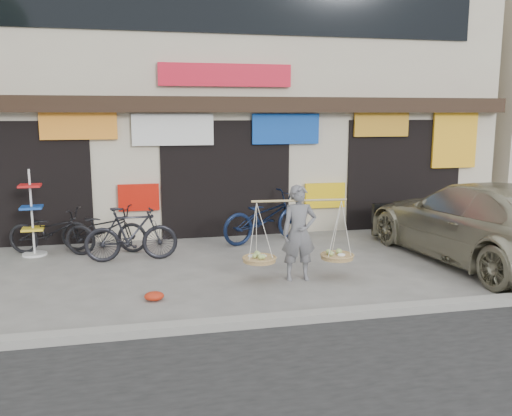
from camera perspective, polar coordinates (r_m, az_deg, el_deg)
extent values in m
plane|color=gray|center=(9.51, 0.43, -7.55)|extent=(70.00, 70.00, 0.00)
cube|color=gray|center=(7.66, 3.87, -11.49)|extent=(70.00, 0.25, 0.12)
cube|color=beige|center=(15.48, -5.11, 12.28)|extent=(14.00, 6.00, 7.00)
cube|color=black|center=(12.70, -3.32, 20.55)|extent=(12.00, 0.06, 1.20)
cube|color=black|center=(12.36, -3.12, 10.82)|extent=(14.00, 0.35, 0.35)
cube|color=black|center=(12.91, -23.48, 2.41)|extent=(3.00, 0.60, 2.70)
cube|color=black|center=(12.84, -3.34, 3.18)|extent=(3.00, 0.60, 2.70)
cube|color=black|center=(14.26, 14.83, 3.55)|extent=(3.00, 0.60, 2.70)
cube|color=orange|center=(12.31, -18.17, 8.26)|extent=(1.60, 0.08, 0.60)
cube|color=white|center=(12.29, -8.73, 8.16)|extent=(1.80, 0.08, 0.70)
cube|color=#0D41A9|center=(12.73, 3.14, 8.32)|extent=(1.60, 0.08, 0.70)
cube|color=orange|center=(13.58, 13.06, 8.60)|extent=(1.40, 0.08, 0.60)
cube|color=yellow|center=(14.57, 20.16, 6.75)|extent=(1.20, 0.08, 1.40)
cube|color=red|center=(12.39, -12.24, 1.10)|extent=(0.90, 0.08, 0.60)
cube|color=yellow|center=(13.18, 7.27, 1.32)|extent=(1.00, 0.08, 0.60)
cube|color=red|center=(12.45, -3.20, 13.81)|extent=(3.00, 0.08, 0.50)
imported|color=slate|center=(9.34, 4.55, -2.64)|extent=(0.63, 0.44, 1.66)
cylinder|color=tan|center=(9.23, 4.60, 0.79)|extent=(1.65, 0.17, 0.04)
cylinder|color=tan|center=(9.33, 0.36, -5.46)|extent=(0.56, 0.56, 0.07)
ellipsoid|color=#A5BF66|center=(9.31, 0.36, -5.11)|extent=(0.39, 0.39, 0.10)
cylinder|color=tan|center=(9.61, 8.53, -5.10)|extent=(0.56, 0.56, 0.07)
ellipsoid|color=#A5BF66|center=(9.60, 8.54, -4.76)|extent=(0.39, 0.39, 0.10)
imported|color=black|center=(11.82, -20.70, -2.29)|extent=(1.95, 1.19, 0.97)
imported|color=black|center=(10.83, -13.00, -2.69)|extent=(1.79, 0.52, 1.07)
imported|color=#0E1934|center=(12.13, 0.96, -0.93)|extent=(2.29, 1.47, 1.14)
imported|color=black|center=(11.72, -15.73, -2.12)|extent=(1.95, 1.19, 0.97)
imported|color=#A5A085|center=(11.29, 22.51, -1.38)|extent=(2.68, 5.61, 1.58)
cube|color=black|center=(13.37, 15.35, -0.35)|extent=(1.70, 0.25, 0.45)
cube|color=silver|center=(13.44, 15.18, -0.72)|extent=(0.45, 0.06, 0.12)
cylinder|color=silver|center=(11.97, -22.26, -4.51)|extent=(0.48, 0.48, 0.04)
cylinder|color=silver|center=(11.80, -22.53, -0.46)|extent=(0.04, 0.04, 1.76)
cube|color=yellow|center=(11.86, -22.43, -2.03)|extent=(0.44, 0.44, 0.04)
cube|color=#194CB2|center=(11.78, -22.57, 0.06)|extent=(0.44, 0.44, 0.04)
cube|color=red|center=(11.72, -22.71, 2.19)|extent=(0.44, 0.44, 0.04)
ellipsoid|color=#B82811|center=(8.62, -10.67, -9.10)|extent=(0.31, 0.25, 0.14)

